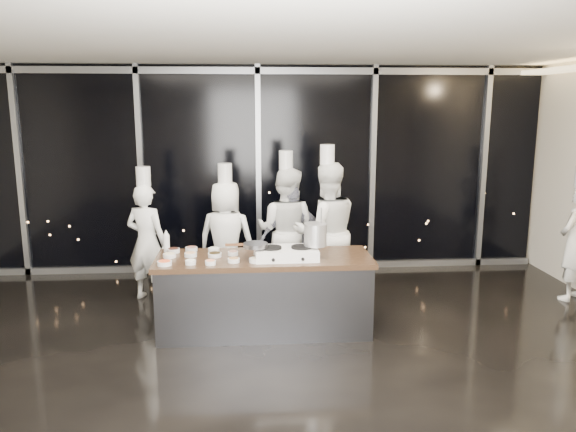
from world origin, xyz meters
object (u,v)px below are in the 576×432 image
at_px(frying_pan, 255,245).
at_px(guest, 292,238).
at_px(demo_counter, 264,294).
at_px(chef_center, 286,230).
at_px(chef_side, 576,241).
at_px(stock_pot, 315,235).
at_px(chef_right, 326,231).
at_px(stove, 286,253).
at_px(chef_left, 226,238).
at_px(chef_far_left, 147,241).

relative_size(frying_pan, guest, 0.31).
xyz_separation_m(demo_counter, chef_center, (0.35, 1.38, 0.44)).
relative_size(demo_counter, chef_side, 1.36).
distance_m(stock_pot, guest, 1.48).
height_order(demo_counter, guest, guest).
distance_m(guest, chef_right, 0.55).
bearing_deg(chef_center, guest, 177.33).
bearing_deg(stock_pot, chef_side, 13.55).
height_order(stove, chef_left, chef_left).
height_order(chef_left, chef_side, chef_left).
bearing_deg(stock_pot, stove, -176.97).
relative_size(chef_far_left, guest, 1.16).
bearing_deg(chef_center, chef_right, 168.34).
height_order(frying_pan, chef_side, chef_side).
distance_m(chef_far_left, chef_center, 1.89).
distance_m(frying_pan, chef_left, 1.45).
distance_m(stock_pot, chef_left, 1.75).
height_order(stock_pot, chef_far_left, chef_far_left).
xyz_separation_m(stove, chef_far_left, (-1.79, 1.33, -0.15)).
xyz_separation_m(chef_far_left, chef_side, (5.74, -0.44, 0.00)).
distance_m(stove, stock_pot, 0.39).
bearing_deg(demo_counter, stove, -22.17).
distance_m(chef_far_left, guest, 1.97).
height_order(frying_pan, chef_center, chef_center).
relative_size(stove, frying_pan, 1.47).
xyz_separation_m(frying_pan, chef_center, (0.46, 1.48, -0.17)).
height_order(stock_pot, chef_center, chef_center).
xyz_separation_m(chef_center, chef_right, (0.51, -0.34, 0.05)).
bearing_deg(chef_center, chef_side, -167.02).
relative_size(demo_counter, guest, 1.58).
distance_m(frying_pan, chef_right, 1.51).
xyz_separation_m(demo_counter, chef_far_left, (-1.54, 1.23, 0.36)).
relative_size(chef_left, chef_right, 0.88).
bearing_deg(guest, frying_pan, 56.67).
height_order(demo_counter, stove, stove).
bearing_deg(chef_center, frying_pan, 94.56).
bearing_deg(chef_far_left, stove, 164.99).
height_order(stove, chef_center, chef_center).
height_order(chef_left, chef_right, chef_right).
bearing_deg(guest, stove, 69.87).
bearing_deg(frying_pan, chef_right, 49.01).
bearing_deg(chef_right, chef_center, -42.35).
relative_size(frying_pan, chef_center, 0.24).
bearing_deg(chef_right, chef_side, 166.69).
bearing_deg(chef_left, chef_center, -158.22).
xyz_separation_m(demo_counter, chef_right, (0.86, 1.04, 0.49)).
bearing_deg(chef_side, demo_counter, -23.01).
bearing_deg(chef_side, chef_right, -37.91).
xyz_separation_m(stove, chef_side, (3.95, 0.89, -0.15)).
bearing_deg(stove, stock_pot, 2.33).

